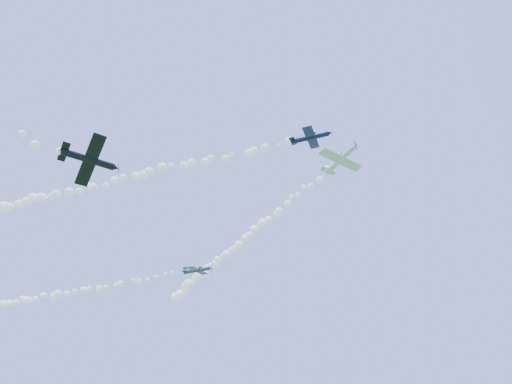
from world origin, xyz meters
The scene contains 7 objects.
plane_white centered at (20.52, -4.63, 48.58)m, with size 7.74×8.20×2.16m.
smoke_trail_white centered at (-12.14, 10.60, 48.26)m, with size 61.30×30.13×3.28m, color white, non-canonical shape.
plane_navy centered at (18.79, -12.15, 48.57)m, with size 7.06×7.31×2.28m.
smoke_trail_navy centered at (-16.83, -21.36, 48.36)m, with size 67.23×19.31×2.79m, color white, non-canonical shape.
plane_grey centered at (-22.37, 10.83, 45.69)m, with size 7.65×8.00×2.34m.
smoke_trail_grey centered at (-61.85, 1.80, 45.29)m, with size 74.57×19.24×3.39m, color white, non-canonical shape.
plane_black centered at (0.34, -36.20, 35.14)m, with size 7.04×7.01×2.90m.
Camera 1 is at (38.09, -58.32, 2.00)m, focal length 30.00 mm.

